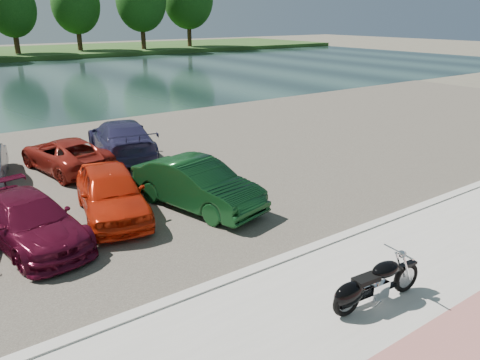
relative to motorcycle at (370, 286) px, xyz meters
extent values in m
plane|color=#595447|center=(1.10, 0.47, -0.56)|extent=(200.00, 200.00, 0.00)
cube|color=#B2AFA8|center=(1.10, -0.53, -0.51)|extent=(60.00, 6.00, 0.10)
cube|color=#B2AFA8|center=(1.10, 2.47, -0.49)|extent=(60.00, 0.30, 0.14)
cube|color=#403A34|center=(1.10, 11.47, -0.54)|extent=(60.00, 18.00, 0.04)
cube|color=#172927|center=(1.10, 40.47, -0.56)|extent=(120.00, 40.00, 0.00)
cylinder|color=#352313|center=(7.10, 66.47, 2.29)|extent=(0.70, 0.70, 4.50)
ellipsoid|color=#12390F|center=(7.10, 66.47, 5.89)|extent=(6.30, 6.30, 7.56)
cylinder|color=#352313|center=(16.10, 67.87, 2.51)|extent=(0.70, 0.70, 4.95)
ellipsoid|color=#12390F|center=(16.10, 67.87, 6.47)|extent=(6.93, 6.93, 8.32)
cylinder|color=#352313|center=(25.10, 65.07, 2.74)|extent=(0.70, 0.70, 5.40)
ellipsoid|color=#12390F|center=(25.10, 65.07, 7.06)|extent=(7.56, 7.56, 9.07)
cylinder|color=#352313|center=(34.10, 66.47, 2.96)|extent=(0.70, 0.70, 5.85)
torus|color=black|center=(1.04, -0.10, -0.12)|extent=(0.69, 0.18, 0.68)
torus|color=black|center=(-0.60, 0.05, -0.12)|extent=(0.69, 0.18, 0.68)
cylinder|color=#B2B2B7|center=(1.04, -0.10, -0.12)|extent=(0.46, 0.10, 0.46)
cylinder|color=#B2B2B7|center=(-0.60, 0.05, -0.12)|extent=(0.46, 0.10, 0.46)
cylinder|color=silver|center=(0.89, -0.18, 0.18)|extent=(0.33, 0.08, 0.63)
cylinder|color=silver|center=(0.91, 0.01, 0.18)|extent=(0.33, 0.08, 0.63)
cylinder|color=silver|center=(0.71, -0.07, 0.57)|extent=(0.10, 0.75, 0.04)
sphere|color=silver|center=(0.81, -0.08, 0.49)|extent=(0.17, 0.17, 0.16)
sphere|color=silver|center=(0.88, -0.08, 0.49)|extent=(0.12, 0.12, 0.11)
cube|color=black|center=(1.04, -0.10, 0.19)|extent=(0.46, 0.18, 0.06)
cube|color=black|center=(0.22, -0.03, -0.18)|extent=(1.20, 0.20, 0.08)
cube|color=silver|center=(0.17, -0.02, -0.11)|extent=(0.48, 0.36, 0.34)
cylinder|color=silver|center=(0.27, -0.03, 0.09)|extent=(0.26, 0.20, 0.27)
cylinder|color=silver|center=(0.07, -0.01, 0.09)|extent=(0.26, 0.20, 0.27)
ellipsoid|color=black|center=(0.40, -0.04, 0.26)|extent=(0.71, 0.42, 0.32)
cube|color=black|center=(-0.13, 0.01, 0.20)|extent=(0.57, 0.33, 0.10)
ellipsoid|color=black|center=(-0.55, 0.04, 0.00)|extent=(0.75, 0.40, 0.50)
cube|color=black|center=(-0.60, 0.05, -0.07)|extent=(0.41, 0.21, 0.30)
cylinder|color=silver|center=(-0.12, 0.16, -0.24)|extent=(1.10, 0.19, 0.09)
cylinder|color=silver|center=(-0.12, 0.16, -0.16)|extent=(1.10, 0.19, 0.09)
cylinder|color=#B2B2B7|center=(0.05, -0.19, -0.33)|extent=(0.04, 0.14, 0.22)
imported|color=#530B22|center=(-4.80, 6.94, 0.12)|extent=(2.50, 4.64, 1.28)
imported|color=red|center=(-2.44, 7.44, 0.22)|extent=(2.61, 4.60, 1.48)
imported|color=#0F3918|center=(-0.07, 6.56, 0.22)|extent=(2.61, 4.72, 1.47)
imported|color=maroon|center=(-2.24, 12.64, 0.10)|extent=(2.79, 4.73, 1.23)
imported|color=#2D2A53|center=(0.19, 13.13, 0.25)|extent=(3.12, 5.62, 1.54)
camera|label=1|loc=(-6.78, -5.02, 5.08)|focal=35.00mm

